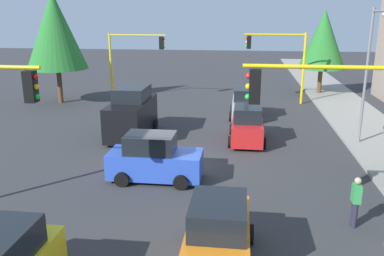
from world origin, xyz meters
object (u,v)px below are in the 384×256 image
object	(u,v)px
traffic_signal_far_left	(279,54)
delivery_van_black	(132,114)
street_lamp_curbside	(370,63)
car_red	(247,126)
pedestrian_crossing	(356,200)
tree_roadside_far	(323,40)
traffic_signal_far_right	(133,53)
tree_opposite_side	(55,31)
car_silver	(246,104)
traffic_signal_near_left	(336,118)
car_orange	(218,235)
car_blue	(154,159)

from	to	relation	value
traffic_signal_far_left	delivery_van_black	size ratio (longest dim) A/B	1.11
street_lamp_curbside	car_red	distance (m)	6.82
pedestrian_crossing	car_red	bearing A→B (deg)	-158.55
street_lamp_curbside	tree_roadside_far	world-z (taller)	tree_roadside_far
traffic_signal_far_right	tree_opposite_side	distance (m)	5.99
car_silver	pedestrian_crossing	distance (m)	14.49
traffic_signal_far_right	delivery_van_black	xyz separation A→B (m)	(9.94, 2.52, -2.43)
traffic_signal_far_left	traffic_signal_far_right	world-z (taller)	traffic_signal_far_left
traffic_signal_near_left	traffic_signal_far_right	size ratio (longest dim) A/B	1.04
car_orange	tree_opposite_side	bearing A→B (deg)	-145.49
tree_roadside_far	delivery_van_black	distance (m)	19.09
car_red	tree_opposite_side	bearing A→B (deg)	-119.92
traffic_signal_far_left	street_lamp_curbside	distance (m)	11.00
car_red	delivery_van_black	bearing A→B (deg)	-92.68
traffic_signal_far_right	street_lamp_curbside	bearing A→B (deg)	54.97
traffic_signal_far_left	pedestrian_crossing	xyz separation A→B (m)	(18.97, 1.11, -2.88)
car_orange	car_silver	bearing A→B (deg)	177.50
traffic_signal_near_left	car_red	bearing A→B (deg)	-166.52
tree_opposite_side	car_red	size ratio (longest dim) A/B	2.18
traffic_signal_far_right	car_silver	distance (m)	10.51
delivery_van_black	car_orange	distance (m)	12.98
pedestrian_crossing	traffic_signal_near_left	bearing A→B (deg)	-46.64
traffic_signal_far_left	tree_roadside_far	bearing A→B (deg)	136.04
street_lamp_curbside	tree_opposite_side	xyz separation A→B (m)	(-8.39, -20.20, 1.10)
traffic_signal_near_left	tree_roadside_far	distance (m)	24.32
street_lamp_curbside	tree_opposite_side	distance (m)	21.90
tree_roadside_far	car_orange	distance (m)	26.84
car_orange	pedestrian_crossing	xyz separation A→B (m)	(-2.67, 4.25, 0.01)
street_lamp_curbside	car_orange	bearing A→B (deg)	-30.77
street_lamp_curbside	car_silver	distance (m)	8.81
traffic_signal_far_left	car_red	xyz separation A→B (m)	(10.24, -2.32, -2.90)
street_lamp_curbside	car_silver	world-z (taller)	street_lamp_curbside
car_blue	car_red	world-z (taller)	same
car_silver	traffic_signal_near_left	bearing A→B (deg)	9.14
street_lamp_curbside	tree_roadside_far	distance (m)	14.39
car_orange	traffic_signal_far_right	bearing A→B (deg)	-159.42
street_lamp_curbside	traffic_signal_far_left	bearing A→B (deg)	-161.10
car_red	car_blue	bearing A→B (deg)	-33.65
car_blue	pedestrian_crossing	bearing A→B (deg)	67.75
traffic_signal_far_left	car_red	distance (m)	10.90
street_lamp_curbside	car_orange	distance (m)	13.54
car_orange	pedestrian_crossing	size ratio (longest dim) A/B	2.20
street_lamp_curbside	tree_opposite_side	bearing A→B (deg)	-112.55
traffic_signal_near_left	traffic_signal_far_right	world-z (taller)	traffic_signal_near_left
street_lamp_curbside	traffic_signal_far_right	bearing A→B (deg)	-125.03
pedestrian_crossing	car_blue	bearing A→B (deg)	-112.25
traffic_signal_far_left	delivery_van_black	world-z (taller)	traffic_signal_far_left
traffic_signal_far_right	car_red	distance (m)	13.89
tree_roadside_far	car_blue	xyz separation A→B (m)	(20.00, -10.01, -3.71)
car_blue	pedestrian_crossing	size ratio (longest dim) A/B	2.26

